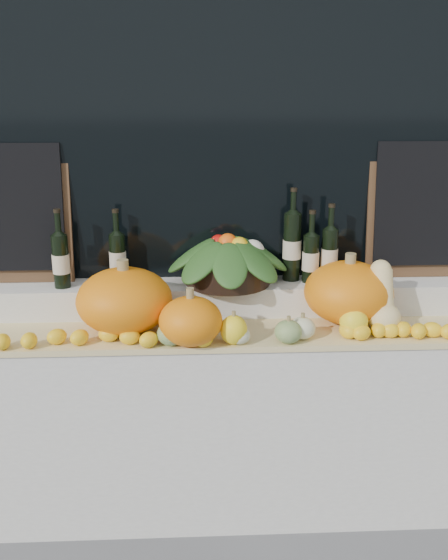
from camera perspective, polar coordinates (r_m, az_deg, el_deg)
The scene contains 18 objects.
storefront_facade at distance 3.29m, azimuth -0.72°, elevation 23.53°, with size 7.00×0.94×4.50m.
display_sill at distance 2.94m, azimuth -0.07°, elevation -12.29°, with size 2.30×0.55×0.88m, color silver.
rear_tier at distance 2.86m, azimuth -0.21°, elevation -1.70°, with size 2.30×0.25×0.16m, color silver.
straw_bedding at distance 2.63m, azimuth 0.05°, elevation -5.06°, with size 2.10×0.32×0.03m, color tan.
pumpkin_left at distance 2.63m, azimuth -9.09°, elevation -1.85°, with size 0.40×0.40×0.27m, color orange.
pumpkin_right at distance 2.75m, azimuth 11.31°, elevation -1.11°, with size 0.39×0.39×0.27m, color orange.
pumpkin_center at distance 2.48m, azimuth -3.07°, elevation -3.76°, with size 0.25×0.25×0.20m, color orange.
butternut_squash at distance 2.70m, azimuth 14.32°, elevation -1.95°, with size 0.14×0.21×0.29m.
decorative_gourds at distance 2.53m, azimuth 4.50°, elevation -4.47°, with size 0.86×0.18×0.15m.
lemon_heap at distance 2.51m, azimuth 0.17°, elevation -5.10°, with size 2.20×0.16×0.06m, color yellow, non-canonical shape.
produce_bowl at distance 2.79m, azimuth 0.35°, elevation 1.97°, with size 0.58×0.58×0.24m.
wine_bottle_far_left at distance 2.82m, azimuth -14.69°, elevation 1.77°, with size 0.08×0.08×0.35m.
wine_bottle_near_left at distance 2.85m, azimuth -9.70°, elevation 2.08°, with size 0.08×0.08×0.34m.
wine_bottle_tall at distance 2.85m, azimuth 6.24°, elevation 3.11°, with size 0.08×0.08×0.42m.
wine_bottle_near_right at distance 2.83m, azimuth 7.92°, elevation 2.03°, with size 0.08×0.08×0.33m.
wine_bottle_far_right at distance 2.85m, azimuth 9.61°, elevation 2.33°, with size 0.08×0.08×0.36m.
chalkboard_left at distance 2.93m, azimuth -18.69°, elevation 5.99°, with size 0.50×0.09×0.62m.
chalkboard_right at distance 3.00m, azimuth 17.68°, elevation 6.35°, with size 0.50×0.09×0.62m.
Camera 1 is at (-0.12, -1.02, 1.90)m, focal length 40.00 mm.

